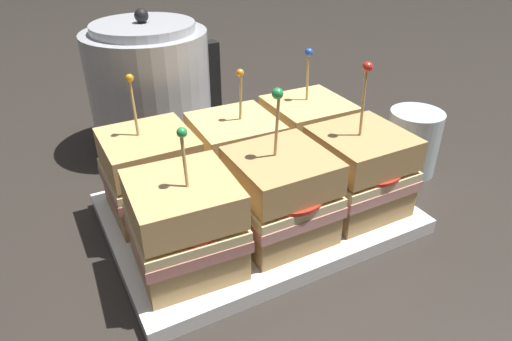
% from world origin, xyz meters
% --- Properties ---
extents(ground_plane, '(6.00, 6.00, 0.00)m').
position_xyz_m(ground_plane, '(0.00, 0.00, 0.00)').
color(ground_plane, '#2D2823').
extents(serving_platter, '(0.35, 0.25, 0.02)m').
position_xyz_m(serving_platter, '(0.00, 0.00, 0.01)').
color(serving_platter, white).
rests_on(serving_platter, ground_plane).
extents(sandwich_front_left, '(0.11, 0.11, 0.16)m').
position_xyz_m(sandwich_front_left, '(-0.11, -0.06, 0.07)').
color(sandwich_front_left, tan).
rests_on(sandwich_front_left, serving_platter).
extents(sandwich_front_center, '(0.10, 0.11, 0.17)m').
position_xyz_m(sandwich_front_center, '(-0.00, -0.06, 0.07)').
color(sandwich_front_center, tan).
rests_on(sandwich_front_center, serving_platter).
extents(sandwich_front_right, '(0.10, 0.11, 0.18)m').
position_xyz_m(sandwich_front_right, '(0.11, -0.06, 0.07)').
color(sandwich_front_right, tan).
rests_on(sandwich_front_right, serving_platter).
extents(sandwich_back_left, '(0.10, 0.10, 0.17)m').
position_xyz_m(sandwich_back_left, '(-0.11, 0.06, 0.07)').
color(sandwich_back_left, tan).
rests_on(sandwich_back_left, serving_platter).
extents(sandwich_back_center, '(0.11, 0.11, 0.16)m').
position_xyz_m(sandwich_back_center, '(-0.00, 0.06, 0.07)').
color(sandwich_back_center, tan).
rests_on(sandwich_back_center, serving_platter).
extents(sandwich_back_right, '(0.11, 0.11, 0.17)m').
position_xyz_m(sandwich_back_right, '(0.11, 0.05, 0.07)').
color(sandwich_back_right, tan).
rests_on(sandwich_back_right, serving_platter).
extents(kettle_steel, '(0.21, 0.18, 0.21)m').
position_xyz_m(kettle_steel, '(-0.05, 0.26, 0.10)').
color(kettle_steel, '#B7BABF').
rests_on(kettle_steel, ground_plane).
extents(drinking_glass, '(0.07, 0.07, 0.09)m').
position_xyz_m(drinking_glass, '(0.25, -0.00, 0.05)').
color(drinking_glass, silver).
rests_on(drinking_glass, ground_plane).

